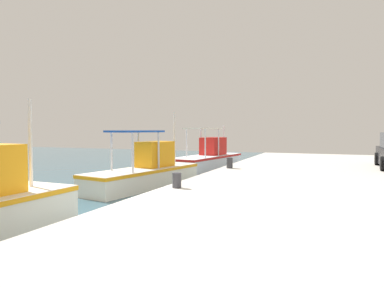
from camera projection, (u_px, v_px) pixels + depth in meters
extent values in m
cube|color=#BCB7AD|center=(353.00, 234.00, 6.81)|extent=(36.00, 10.00, 0.80)
cylinder|color=silver|center=(30.00, 143.00, 9.33)|extent=(0.10, 0.10, 2.40)
cube|color=silver|center=(144.00, 178.00, 14.69)|extent=(6.24, 2.59, 0.83)
cube|color=orange|center=(144.00, 170.00, 14.68)|extent=(6.28, 2.64, 0.12)
cube|color=orange|center=(155.00, 154.00, 15.30)|extent=(1.83, 1.24, 1.12)
cylinder|color=silver|center=(133.00, 153.00, 13.19)|extent=(0.08, 0.08, 1.54)
cylinder|color=silver|center=(111.00, 152.00, 13.79)|extent=(0.08, 0.08, 1.54)
cylinder|color=silver|center=(159.00, 150.00, 14.58)|extent=(0.08, 0.08, 1.54)
cylinder|color=silver|center=(138.00, 150.00, 15.17)|extent=(0.08, 0.08, 1.54)
cube|color=#1E4CB2|center=(136.00, 131.00, 14.15)|extent=(2.61, 1.58, 0.08)
cylinder|color=silver|center=(174.00, 138.00, 16.55)|extent=(0.10, 0.10, 2.50)
cube|color=white|center=(207.00, 162.00, 21.75)|extent=(6.67, 2.79, 0.85)
cube|color=red|center=(207.00, 157.00, 21.73)|extent=(6.71, 2.83, 0.12)
cube|color=red|center=(213.00, 146.00, 22.40)|extent=(1.96, 1.36, 1.14)
cylinder|color=silver|center=(205.00, 143.00, 20.12)|extent=(0.08, 0.08, 1.68)
cylinder|color=silver|center=(187.00, 143.00, 20.78)|extent=(0.08, 0.08, 1.68)
cylinder|color=silver|center=(218.00, 142.00, 21.61)|extent=(0.08, 0.08, 1.68)
cylinder|color=silver|center=(201.00, 142.00, 22.28)|extent=(0.08, 0.08, 1.68)
cube|color=silver|center=(203.00, 128.00, 21.16)|extent=(2.79, 1.73, 0.08)
cylinder|color=silver|center=(224.00, 139.00, 23.77)|extent=(0.10, 0.10, 1.94)
cylinder|color=black|center=(377.00, 159.00, 16.29)|extent=(0.60, 0.19, 0.60)
cylinder|color=black|center=(383.00, 164.00, 13.96)|extent=(0.60, 0.19, 0.60)
cylinder|color=#333338|center=(177.00, 180.00, 9.90)|extent=(0.26, 0.26, 0.44)
cylinder|color=#333338|center=(230.00, 163.00, 14.99)|extent=(0.27, 0.27, 0.46)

